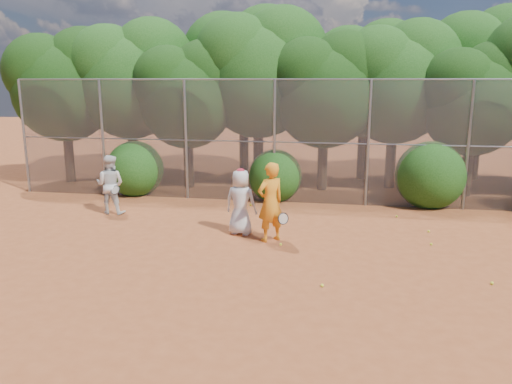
# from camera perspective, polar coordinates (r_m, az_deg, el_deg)

# --- Properties ---
(ground) EXTENTS (80.00, 80.00, 0.00)m
(ground) POSITION_cam_1_polar(r_m,az_deg,el_deg) (10.91, 2.97, -8.70)
(ground) COLOR brown
(ground) RESTS_ON ground
(fence_back) EXTENTS (20.05, 0.09, 4.03)m
(fence_back) POSITION_cam_1_polar(r_m,az_deg,el_deg) (16.26, 5.20, 5.83)
(fence_back) COLOR gray
(fence_back) RESTS_ON ground
(tree_0) EXTENTS (4.38, 3.81, 6.00)m
(tree_0) POSITION_cam_1_polar(r_m,az_deg,el_deg) (21.01, -21.01, 11.74)
(tree_0) COLOR black
(tree_0) RESTS_ON ground
(tree_1) EXTENTS (4.64, 4.03, 6.35)m
(tree_1) POSITION_cam_1_polar(r_m,az_deg,el_deg) (20.32, -14.09, 12.84)
(tree_1) COLOR black
(tree_1) RESTS_ON ground
(tree_2) EXTENTS (3.99, 3.47, 5.47)m
(tree_2) POSITION_cam_1_polar(r_m,az_deg,el_deg) (18.79, -7.76, 11.37)
(tree_2) COLOR black
(tree_2) RESTS_ON ground
(tree_3) EXTENTS (4.89, 4.26, 6.70)m
(tree_3) POSITION_cam_1_polar(r_m,az_deg,el_deg) (19.19, 0.49, 13.93)
(tree_3) COLOR black
(tree_3) RESTS_ON ground
(tree_4) EXTENTS (4.19, 3.64, 5.73)m
(tree_4) POSITION_cam_1_polar(r_m,az_deg,el_deg) (18.34, 8.04, 11.87)
(tree_4) COLOR black
(tree_4) RESTS_ON ground
(tree_5) EXTENTS (4.51, 3.92, 6.17)m
(tree_5) POSITION_cam_1_polar(r_m,az_deg,el_deg) (19.22, 15.81, 12.43)
(tree_5) COLOR black
(tree_5) RESTS_ON ground
(tree_6) EXTENTS (3.86, 3.36, 5.29)m
(tree_6) POSITION_cam_1_polar(r_m,az_deg,el_deg) (18.65, 23.75, 10.07)
(tree_6) COLOR black
(tree_6) RESTS_ON ground
(tree_9) EXTENTS (4.83, 4.20, 6.62)m
(tree_9) POSITION_cam_1_polar(r_m,az_deg,el_deg) (22.84, -14.10, 13.21)
(tree_9) COLOR black
(tree_9) RESTS_ON ground
(tree_10) EXTENTS (5.15, 4.48, 7.06)m
(tree_10) POSITION_cam_1_polar(r_m,az_deg,el_deg) (21.54, -1.23, 14.40)
(tree_10) COLOR black
(tree_10) RESTS_ON ground
(tree_11) EXTENTS (4.64, 4.03, 6.35)m
(tree_11) POSITION_cam_1_polar(r_m,az_deg,el_deg) (20.75, 12.57, 12.90)
(tree_11) COLOR black
(tree_11) RESTS_ON ground
(tree_12) EXTENTS (5.02, 4.37, 6.88)m
(tree_12) POSITION_cam_1_polar(r_m,az_deg,el_deg) (22.01, 24.64, 12.95)
(tree_12) COLOR black
(tree_12) RESTS_ON ground
(bush_0) EXTENTS (2.00, 2.00, 2.00)m
(bush_0) POSITION_cam_1_polar(r_m,az_deg,el_deg) (18.14, -13.66, 2.87)
(bush_0) COLOR #174110
(bush_0) RESTS_ON ground
(bush_1) EXTENTS (1.80, 1.80, 1.80)m
(bush_1) POSITION_cam_1_polar(r_m,az_deg,el_deg) (16.82, 2.21, 2.13)
(bush_1) COLOR #174110
(bush_1) RESTS_ON ground
(bush_2) EXTENTS (2.20, 2.20, 2.20)m
(bush_2) POSITION_cam_1_polar(r_m,az_deg,el_deg) (16.88, 19.30, 2.15)
(bush_2) COLOR #174110
(bush_2) RESTS_ON ground
(player_yellow) EXTENTS (0.93, 0.84, 2.01)m
(player_yellow) POSITION_cam_1_polar(r_m,az_deg,el_deg) (12.42, 1.66, -1.17)
(player_yellow) COLOR orange
(player_yellow) RESTS_ON ground
(player_teen) EXTENTS (0.93, 0.69, 1.76)m
(player_teen) POSITION_cam_1_polar(r_m,az_deg,el_deg) (13.01, -1.76, -1.13)
(player_teen) COLOR silver
(player_teen) RESTS_ON ground
(player_white) EXTENTS (0.90, 0.76, 1.79)m
(player_white) POSITION_cam_1_polar(r_m,az_deg,el_deg) (15.68, -16.33, 0.83)
(player_white) COLOR silver
(player_white) RESTS_ON ground
(ball_0) EXTENTS (0.07, 0.07, 0.07)m
(ball_0) POSITION_cam_1_polar(r_m,az_deg,el_deg) (13.05, 19.39, -5.64)
(ball_0) COLOR yellow
(ball_0) RESTS_ON ground
(ball_1) EXTENTS (0.07, 0.07, 0.07)m
(ball_1) POSITION_cam_1_polar(r_m,az_deg,el_deg) (14.11, 19.14, -4.26)
(ball_1) COLOR yellow
(ball_1) RESTS_ON ground
(ball_2) EXTENTS (0.07, 0.07, 0.07)m
(ball_2) POSITION_cam_1_polar(r_m,az_deg,el_deg) (10.04, 7.56, -10.54)
(ball_2) COLOR yellow
(ball_2) RESTS_ON ground
(ball_3) EXTENTS (0.07, 0.07, 0.07)m
(ball_3) POSITION_cam_1_polar(r_m,az_deg,el_deg) (11.10, 25.37, -9.40)
(ball_3) COLOR yellow
(ball_3) RESTS_ON ground
(ball_4) EXTENTS (0.07, 0.07, 0.07)m
(ball_4) POSITION_cam_1_polar(r_m,az_deg,el_deg) (12.32, 2.85, -5.99)
(ball_4) COLOR yellow
(ball_4) RESTS_ON ground
(ball_5) EXTENTS (0.07, 0.07, 0.07)m
(ball_5) POSITION_cam_1_polar(r_m,az_deg,el_deg) (15.35, 15.78, -2.68)
(ball_5) COLOR yellow
(ball_5) RESTS_ON ground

